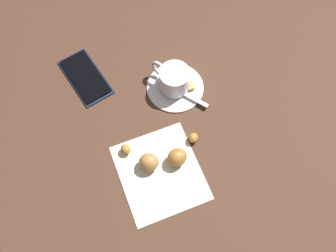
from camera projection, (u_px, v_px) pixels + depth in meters
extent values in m
plane|color=#482D20|center=(178.00, 132.00, 0.82)|extent=(1.80, 1.80, 0.00)
cylinder|color=silver|center=(175.00, 87.00, 0.86)|extent=(0.13, 0.13, 0.01)
cylinder|color=silver|center=(174.00, 79.00, 0.83)|extent=(0.07, 0.07, 0.05)
cylinder|color=#402115|center=(175.00, 76.00, 0.82)|extent=(0.06, 0.06, 0.00)
torus|color=silver|center=(160.00, 69.00, 0.84)|extent=(0.04, 0.03, 0.04)
cube|color=silver|center=(187.00, 95.00, 0.85)|extent=(0.08, 0.08, 0.00)
ellipsoid|color=silver|center=(162.00, 81.00, 0.86)|extent=(0.03, 0.03, 0.01)
cube|color=tan|center=(187.00, 79.00, 0.86)|extent=(0.06, 0.02, 0.01)
cube|color=silver|center=(160.00, 173.00, 0.78)|extent=(0.20, 0.19, 0.00)
ellipsoid|color=#B37E2E|center=(126.00, 149.00, 0.79)|extent=(0.03, 0.03, 0.02)
ellipsoid|color=#B27A42|center=(149.00, 162.00, 0.77)|extent=(0.05, 0.05, 0.04)
ellipsoid|color=#AA7130|center=(177.00, 157.00, 0.77)|extent=(0.05, 0.05, 0.04)
ellipsoid|color=#C27A34|center=(193.00, 138.00, 0.80)|extent=(0.03, 0.03, 0.02)
cube|color=#151C32|center=(86.00, 77.00, 0.87)|extent=(0.16, 0.12, 0.01)
cube|color=black|center=(85.00, 76.00, 0.87)|extent=(0.15, 0.11, 0.00)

